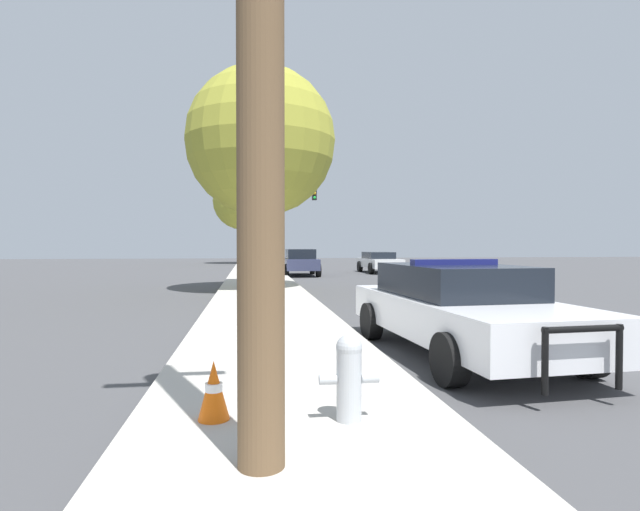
% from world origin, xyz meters
% --- Properties ---
extents(ground_plane, '(110.00, 110.00, 0.00)m').
position_xyz_m(ground_plane, '(0.00, 0.00, 0.00)').
color(ground_plane, '#474749').
extents(sidewalk_left, '(3.00, 110.00, 0.13)m').
position_xyz_m(sidewalk_left, '(-5.10, 0.00, 0.07)').
color(sidewalk_left, '#BCB7AD').
rests_on(sidewalk_left, ground_plane).
extents(police_car, '(2.40, 5.15, 1.47)m').
position_xyz_m(police_car, '(-2.30, -0.88, 0.74)').
color(police_car, white).
rests_on(police_car, ground_plane).
extents(fire_hydrant, '(0.54, 0.23, 0.77)m').
position_xyz_m(fire_hydrant, '(-4.64, -3.85, 0.54)').
color(fire_hydrant, '#B7BCC1').
rests_on(fire_hydrant, sidewalk_left).
extents(traffic_light, '(3.85, 0.35, 5.56)m').
position_xyz_m(traffic_light, '(-3.44, 24.47, 4.04)').
color(traffic_light, '#424247').
rests_on(traffic_light, sidewalk_left).
extents(car_background_midblock, '(1.95, 4.07, 1.46)m').
position_xyz_m(car_background_midblock, '(-2.78, 19.07, 0.77)').
color(car_background_midblock, '#333856').
rests_on(car_background_midblock, ground_plane).
extents(car_background_oncoming, '(2.06, 4.42, 1.25)m').
position_xyz_m(car_background_oncoming, '(2.25, 21.23, 0.68)').
color(car_background_oncoming, silver).
rests_on(car_background_oncoming, ground_plane).
extents(tree_sidewalk_near, '(5.30, 5.30, 7.89)m').
position_xyz_m(tree_sidewalk_near, '(-5.11, 9.72, 5.36)').
color(tree_sidewalk_near, '#4C3823').
rests_on(tree_sidewalk_near, sidewalk_left).
extents(tree_sidewalk_far, '(5.10, 5.10, 8.01)m').
position_xyz_m(tree_sidewalk_far, '(-6.19, 36.62, 5.57)').
color(tree_sidewalk_far, brown).
rests_on(tree_sidewalk_far, sidewalk_left).
extents(traffic_cone, '(0.28, 0.28, 0.53)m').
position_xyz_m(traffic_cone, '(-5.83, -3.65, 0.40)').
color(traffic_cone, orange).
rests_on(traffic_cone, sidewalk_left).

